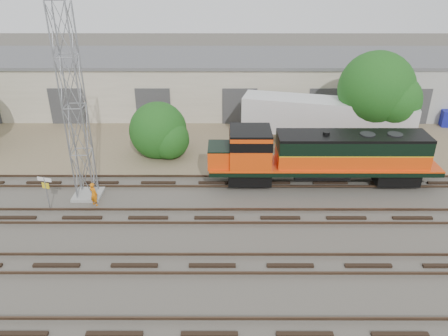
{
  "coord_description": "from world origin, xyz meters",
  "views": [
    {
      "loc": [
        0.63,
        -20.84,
        14.44
      ],
      "look_at": [
        0.59,
        4.0,
        2.2
      ],
      "focal_mm": 35.0,
      "sensor_mm": 36.0,
      "label": 1
    }
  ],
  "objects_px": {
    "locomotive": "(320,155)",
    "worker": "(94,194)",
    "signal_tower": "(75,110)",
    "semi_trailer": "(330,119)"
  },
  "relations": [
    {
      "from": "locomotive",
      "to": "worker",
      "type": "bearing_deg",
      "value": -168.92
    },
    {
      "from": "locomotive",
      "to": "signal_tower",
      "type": "bearing_deg",
      "value": -173.6
    },
    {
      "from": "locomotive",
      "to": "semi_trailer",
      "type": "relative_size",
      "value": 1.14
    },
    {
      "from": "signal_tower",
      "to": "semi_trailer",
      "type": "distance_m",
      "value": 19.5
    },
    {
      "from": "semi_trailer",
      "to": "locomotive",
      "type": "bearing_deg",
      "value": -94.19
    },
    {
      "from": "locomotive",
      "to": "worker",
      "type": "height_order",
      "value": "locomotive"
    },
    {
      "from": "locomotive",
      "to": "semi_trailer",
      "type": "distance_m",
      "value": 6.52
    },
    {
      "from": "worker",
      "to": "semi_trailer",
      "type": "bearing_deg",
      "value": -119.73
    },
    {
      "from": "locomotive",
      "to": "signal_tower",
      "type": "xyz_separation_m",
      "value": [
        -15.48,
        -1.74,
        3.78
      ]
    },
    {
      "from": "worker",
      "to": "semi_trailer",
      "type": "height_order",
      "value": "semi_trailer"
    }
  ]
}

